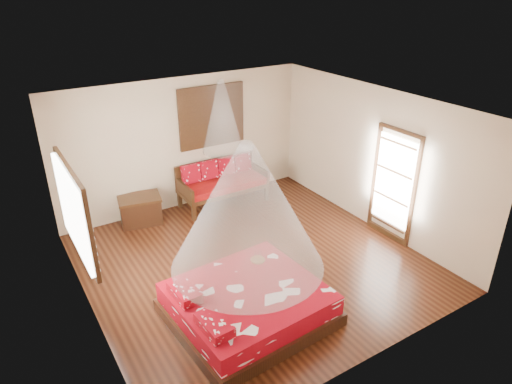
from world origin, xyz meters
TOP-DOWN VIEW (x-y plane):
  - room at (0.00, 0.00)m, footprint 5.54×5.54m
  - bed at (-0.84, -1.21)m, footprint 2.26×2.07m
  - daybed at (0.66, 2.39)m, footprint 1.91×0.85m
  - storage_chest at (-1.19, 2.45)m, footprint 0.94×0.77m
  - shutter_panel at (0.66, 2.72)m, footprint 1.52×0.06m
  - window_left at (-2.71, 0.20)m, footprint 0.10×1.74m
  - glazed_door at (2.72, -0.60)m, footprint 0.08×1.02m
  - wine_tray at (-0.30, -0.64)m, footprint 0.23×0.23m
  - mosquito_net_main at (-0.83, -1.21)m, footprint 2.13×2.13m
  - mosquito_net_daybed at (0.66, 2.25)m, footprint 0.86×0.86m

SIDE VIEW (x-z plane):
  - bed at x=-0.84m, z-range -0.07..0.57m
  - storage_chest at x=-1.19m, z-range 0.00..0.58m
  - daybed at x=0.66m, z-range 0.04..1.01m
  - wine_tray at x=-0.30m, z-range 0.45..0.64m
  - glazed_door at x=2.72m, z-range -0.01..2.15m
  - room at x=0.00m, z-range -0.02..2.82m
  - window_left at x=-2.71m, z-range 1.03..2.37m
  - mosquito_net_main at x=-0.83m, z-range 0.95..2.75m
  - shutter_panel at x=0.66m, z-range 1.24..2.56m
  - mosquito_net_daybed at x=0.66m, z-range 1.25..2.75m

